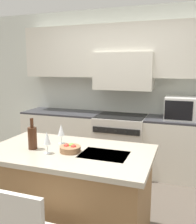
{
  "coord_description": "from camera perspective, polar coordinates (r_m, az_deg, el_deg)",
  "views": [
    {
      "loc": [
        0.97,
        -2.32,
        1.72
      ],
      "look_at": [
        -0.04,
        0.54,
        1.17
      ],
      "focal_mm": 40.0,
      "sensor_mm": 36.0,
      "label": 1
    }
  ],
  "objects": [
    {
      "name": "ground_plane",
      "position": [
        3.05,
        -2.98,
        -24.1
      ],
      "size": [
        10.0,
        10.0,
        0.0
      ],
      "primitive_type": "plane",
      "color": "brown"
    },
    {
      "name": "back_cabinetry",
      "position": [
        4.3,
        6.39,
        8.54
      ],
      "size": [
        10.0,
        0.46,
        2.7
      ],
      "color": "silver",
      "rests_on": "ground_plane"
    },
    {
      "name": "back_counter",
      "position": [
        4.24,
        5.32,
        -6.99
      ],
      "size": [
        3.54,
        0.62,
        0.93
      ],
      "color": "silver",
      "rests_on": "ground_plane"
    },
    {
      "name": "range_stove",
      "position": [
        4.22,
        5.25,
        -7.05
      ],
      "size": [
        0.8,
        0.7,
        0.94
      ],
      "color": "beige",
      "rests_on": "ground_plane"
    },
    {
      "name": "microwave",
      "position": [
        3.98,
        18.63,
        0.81
      ],
      "size": [
        0.5,
        0.44,
        0.34
      ],
      "color": "silver",
      "rests_on": "back_counter"
    },
    {
      "name": "kitchen_island",
      "position": [
        2.65,
        -6.52,
        -18.03
      ],
      "size": [
        1.62,
        0.93,
        0.92
      ],
      "color": "olive",
      "rests_on": "ground_plane"
    },
    {
      "name": "wine_bottle",
      "position": [
        2.54,
        -14.76,
        -5.63
      ],
      "size": [
        0.09,
        0.09,
        0.31
      ],
      "color": "#422314",
      "rests_on": "kitchen_island"
    },
    {
      "name": "wine_glass_near",
      "position": [
        2.37,
        -11.61,
        -5.99
      ],
      "size": [
        0.07,
        0.07,
        0.21
      ],
      "color": "white",
      "rests_on": "kitchen_island"
    },
    {
      "name": "wine_glass_far",
      "position": [
        2.65,
        -8.42,
        -4.2
      ],
      "size": [
        0.07,
        0.07,
        0.21
      ],
      "color": "white",
      "rests_on": "kitchen_island"
    },
    {
      "name": "fruit_bowl",
      "position": [
        2.42,
        -6.35,
        -8.3
      ],
      "size": [
        0.2,
        0.2,
        0.08
      ],
      "color": "#996B47",
      "rests_on": "kitchen_island"
    }
  ]
}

